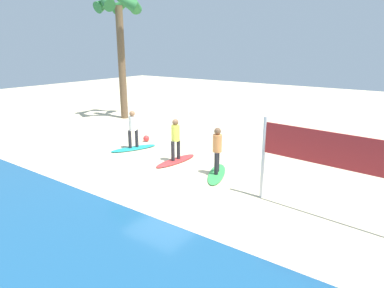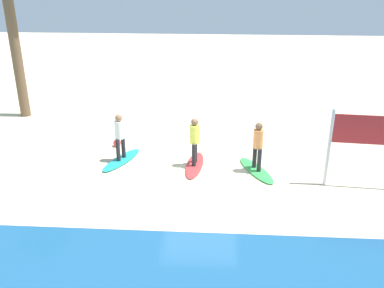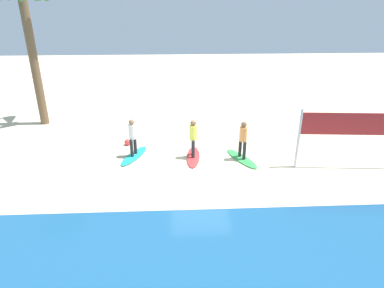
# 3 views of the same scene
# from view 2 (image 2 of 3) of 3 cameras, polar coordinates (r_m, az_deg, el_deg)

# --- Properties ---
(ground_plane) EXTENTS (60.00, 60.00, 0.00)m
(ground_plane) POSITION_cam_2_polar(r_m,az_deg,el_deg) (13.92, 1.12, -4.76)
(ground_plane) COLOR beige
(surfboard_green) EXTENTS (1.36, 2.15, 0.09)m
(surfboard_green) POSITION_cam_2_polar(r_m,az_deg,el_deg) (14.60, 8.47, -3.44)
(surfboard_green) COLOR green
(surfboard_green) RESTS_ON ground
(surfer_green) EXTENTS (0.32, 0.43, 1.64)m
(surfer_green) POSITION_cam_2_polar(r_m,az_deg,el_deg) (14.19, 8.70, 0.15)
(surfer_green) COLOR #232328
(surfer_green) RESTS_ON surfboard_green
(surfboard_red) EXTENTS (0.73, 2.14, 0.09)m
(surfboard_red) POSITION_cam_2_polar(r_m,az_deg,el_deg) (14.81, 0.34, -2.77)
(surfboard_red) COLOR red
(surfboard_red) RESTS_ON ground
(surfer_red) EXTENTS (0.32, 0.46, 1.64)m
(surfer_red) POSITION_cam_2_polar(r_m,az_deg,el_deg) (14.41, 0.35, 0.79)
(surfer_red) COLOR #232328
(surfer_red) RESTS_ON surfboard_red
(surfboard_teal) EXTENTS (1.31, 2.16, 0.09)m
(surfboard_teal) POSITION_cam_2_polar(r_m,az_deg,el_deg) (15.37, -9.28, -2.08)
(surfboard_teal) COLOR teal
(surfboard_teal) RESTS_ON ground
(surfer_teal) EXTENTS (0.32, 0.44, 1.64)m
(surfer_teal) POSITION_cam_2_polar(r_m,az_deg,el_deg) (14.99, -9.52, 1.36)
(surfer_teal) COLOR #232328
(surfer_teal) RESTS_ON surfboard_teal
(beach_ball) EXTENTS (0.29, 0.29, 0.29)m
(beach_ball) POSITION_cam_2_polar(r_m,az_deg,el_deg) (16.57, -9.86, 0.16)
(beach_ball) COLOR #E53838
(beach_ball) RESTS_ON ground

